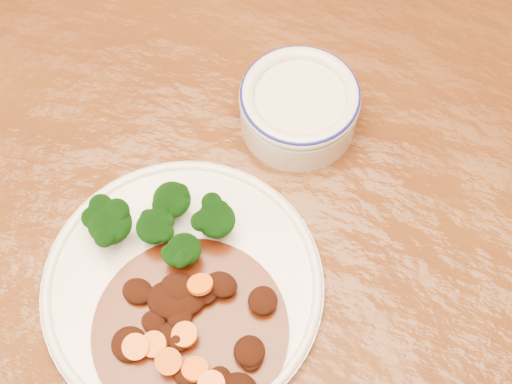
% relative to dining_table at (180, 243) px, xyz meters
% --- Properties ---
extents(ground, '(4.00, 4.00, 0.00)m').
position_rel_dining_table_xyz_m(ground, '(-0.00, 0.00, -0.67)').
color(ground, '#432510').
rests_on(ground, ground).
extents(dining_table, '(1.55, 0.99, 0.75)m').
position_rel_dining_table_xyz_m(dining_table, '(0.00, 0.00, 0.00)').
color(dining_table, '#59300F').
rests_on(dining_table, ground).
extents(dinner_plate, '(0.27, 0.27, 0.02)m').
position_rel_dining_table_xyz_m(dinner_plate, '(0.05, -0.07, 0.09)').
color(dinner_plate, silver).
rests_on(dinner_plate, dining_table).
extents(broccoli_florets, '(0.13, 0.09, 0.05)m').
position_rel_dining_table_xyz_m(broccoli_florets, '(0.01, -0.03, 0.12)').
color(broccoli_florets, '#77A555').
rests_on(broccoli_florets, dinner_plate).
extents(mince_stew, '(0.19, 0.19, 0.03)m').
position_rel_dining_table_xyz_m(mince_stew, '(0.07, -0.11, 0.10)').
color(mince_stew, '#4D1508').
rests_on(mince_stew, dinner_plate).
extents(dip_bowl, '(0.13, 0.13, 0.06)m').
position_rel_dining_table_xyz_m(dip_bowl, '(0.08, 0.15, 0.11)').
color(dip_bowl, silver).
rests_on(dip_bowl, dining_table).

